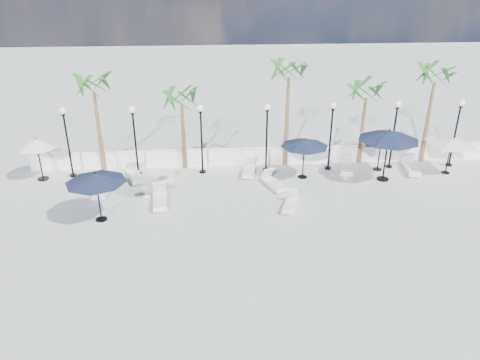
{
  "coord_description": "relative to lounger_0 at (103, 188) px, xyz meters",
  "views": [
    {
      "loc": [
        -3.09,
        -17.1,
        10.53
      ],
      "look_at": [
        -1.74,
        2.17,
        1.5
      ],
      "focal_mm": 35.0,
      "sensor_mm": 36.0,
      "label": 1
    }
  ],
  "objects": [
    {
      "name": "parasol_cream_sq_b",
      "position": [
        18.32,
        1.14,
        1.68
      ],
      "size": [
        4.2,
        4.2,
        2.11
      ],
      "color": "black",
      "rests_on": "ground"
    },
    {
      "name": "parasol_cream_sq_a",
      "position": [
        14.73,
        1.84,
        1.88
      ],
      "size": [
        4.72,
        4.72,
        2.32
      ],
      "color": "black",
      "rests_on": "ground"
    },
    {
      "name": "lamppost_5",
      "position": [
        15.49,
        2.14,
        2.23
      ],
      "size": [
        0.36,
        0.36,
        3.84
      ],
      "color": "black",
      "rests_on": "ground"
    },
    {
      "name": "lounger_4",
      "position": [
        9.16,
        -2.22,
        -0.04
      ],
      "size": [
        1.11,
        1.84,
        0.66
      ],
      "rotation": [
        0.0,
        0.0,
        -0.34
      ],
      "color": "white",
      "rests_on": "ground"
    },
    {
      "name": "parasol_navy_right",
      "position": [
        14.58,
        0.55,
        2.22
      ],
      "size": [
        3.15,
        3.15,
        2.83
      ],
      "color": "black",
      "rests_on": "ground"
    },
    {
      "name": "lamppost_3",
      "position": [
        8.49,
        2.14,
        2.23
      ],
      "size": [
        0.36,
        0.36,
        3.84
      ],
      "color": "black",
      "rests_on": "ground"
    },
    {
      "name": "side_table_2",
      "position": [
        12.65,
        0.93,
        0.08
      ],
      "size": [
        0.59,
        0.59,
        0.57
      ],
      "color": "white",
      "rests_on": "ground"
    },
    {
      "name": "side_table_1",
      "position": [
        3.25,
        1.28,
        0.07
      ],
      "size": [
        0.56,
        0.56,
        0.55
      ],
      "color": "white",
      "rests_on": "ground"
    },
    {
      "name": "lounger_5",
      "position": [
        7.53,
        1.86,
        -0.02
      ],
      "size": [
        0.92,
        1.99,
        0.72
      ],
      "rotation": [
        0.0,
        0.0,
        -0.16
      ],
      "color": "white",
      "rests_on": "ground"
    },
    {
      "name": "lounger_1",
      "position": [
        2.97,
        -1.42,
        -0.01
      ],
      "size": [
        0.85,
        2.09,
        0.76
      ],
      "rotation": [
        0.0,
        0.0,
        0.09
      ],
      "color": "white",
      "rests_on": "ground"
    },
    {
      "name": "lamppost_4",
      "position": [
        11.99,
        2.14,
        2.23
      ],
      "size": [
        0.36,
        0.36,
        3.84
      ],
      "color": "black",
      "rests_on": "ground"
    },
    {
      "name": "balustrade",
      "position": [
        8.49,
        3.14,
        0.21
      ],
      "size": [
        26.0,
        0.3,
        1.01
      ],
      "color": "white",
      "rests_on": "ground"
    },
    {
      "name": "lamppost_0",
      "position": [
        -2.01,
        2.14,
        2.23
      ],
      "size": [
        0.36,
        0.36,
        3.84
      ],
      "color": "black",
      "rests_on": "ground"
    },
    {
      "name": "lounger_0",
      "position": [
        0.0,
        0.0,
        0.0
      ],
      "size": [
        0.75,
        2.11,
        0.78
      ],
      "rotation": [
        0.0,
        0.0,
        -0.03
      ],
      "color": "white",
      "rests_on": "ground"
    },
    {
      "name": "lamppost_1",
      "position": [
        1.49,
        2.14,
        2.23
      ],
      "size": [
        0.36,
        0.36,
        3.84
      ],
      "color": "black",
      "rests_on": "ground"
    },
    {
      "name": "ground",
      "position": [
        8.49,
        -4.36,
        -0.26
      ],
      "size": [
        100.0,
        100.0,
        0.0
      ],
      "primitive_type": "plane",
      "color": "#A9AAA4",
      "rests_on": "ground"
    },
    {
      "name": "palm_0",
      "position": [
        -0.51,
        2.94,
        4.27
      ],
      "size": [
        2.6,
        2.6,
        5.5
      ],
      "color": "brown",
      "rests_on": "ground"
    },
    {
      "name": "lounger_6",
      "position": [
        12.92,
        1.87,
        0.0
      ],
      "size": [
        1.1,
        2.18,
        0.78
      ],
      "rotation": [
        0.0,
        0.0,
        -0.21
      ],
      "color": "white",
      "rests_on": "ground"
    },
    {
      "name": "palm_4",
      "position": [
        17.69,
        2.94,
        4.47
      ],
      "size": [
        2.6,
        2.6,
        5.7
      ],
      "color": "brown",
      "rests_on": "ground"
    },
    {
      "name": "parasol_cream_small",
      "position": [
        -3.51,
        1.84,
        1.74
      ],
      "size": [
        1.9,
        1.9,
        2.34
      ],
      "color": "black",
      "rests_on": "ground"
    },
    {
      "name": "lamppost_6",
      "position": [
        18.99,
        2.14,
        2.23
      ],
      "size": [
        0.36,
        0.36,
        3.84
      ],
      "color": "black",
      "rests_on": "ground"
    },
    {
      "name": "parasol_navy_mid",
      "position": [
        10.36,
        1.12,
        1.72
      ],
      "size": [
        2.52,
        2.52,
        2.26
      ],
      "color": "black",
      "rests_on": "ground"
    },
    {
      "name": "palm_3",
      "position": [
        13.99,
        2.94,
        3.69
      ],
      "size": [
        2.6,
        2.6,
        4.9
      ],
      "color": "brown",
      "rests_on": "ground"
    },
    {
      "name": "palm_1",
      "position": [
        3.99,
        2.94,
        3.49
      ],
      "size": [
        2.6,
        2.6,
        4.7
      ],
      "color": "brown",
      "rests_on": "ground"
    },
    {
      "name": "side_table_0",
      "position": [
        2.21,
        -0.57,
        0.03
      ],
      "size": [
        0.49,
        0.49,
        0.48
      ],
      "color": "white",
      "rests_on": "ground"
    },
    {
      "name": "lamppost_2",
      "position": [
        4.99,
        2.14,
        2.23
      ],
      "size": [
        0.36,
        0.36,
        3.84
      ],
      "color": "black",
      "rests_on": "ground"
    },
    {
      "name": "palm_2",
      "position": [
        9.69,
        2.94,
        4.85
      ],
      "size": [
        2.6,
        2.6,
        6.1
      ],
      "color": "brown",
      "rests_on": "ground"
    },
    {
      "name": "lounger_2",
      "position": [
        1.39,
        1.53,
        -0.02
      ],
      "size": [
        1.2,
        2.03,
        0.72
      ],
      "rotation": [
        0.0,
        0.0,
        0.32
      ],
      "color": "white",
      "rests_on": "ground"
    },
    {
      "name": "lounger_7",
      "position": [
        16.48,
        1.51,
        0.0
      ],
      "size": [
        1.0,
        2.18,
        0.79
      ],
      "rotation": [
        0.0,
        0.0,
        -0.16
      ],
      "color": "white",
      "rests_on": "ground"
    },
    {
      "name": "parasol_navy_left",
      "position": [
        0.46,
        -2.77,
        1.81
      ],
      "size": [
        2.66,
        2.66,
        2.35
      ],
      "color": "black",
      "rests_on": "ground"
    },
    {
      "name": "lounger_3",
      "position": [
        8.66,
        0.06,
        -0.02
      ],
      "size": [
        1.22,
        1.99,
        0.71
      ],
      "rotation": [
        0.0,
        0.0,
        0.35
      ],
      "color": "white",
      "rests_on": "ground"
    }
  ]
}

